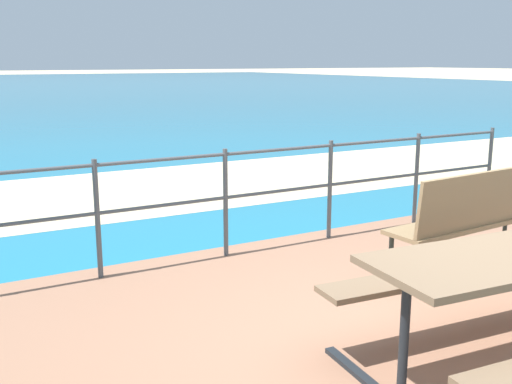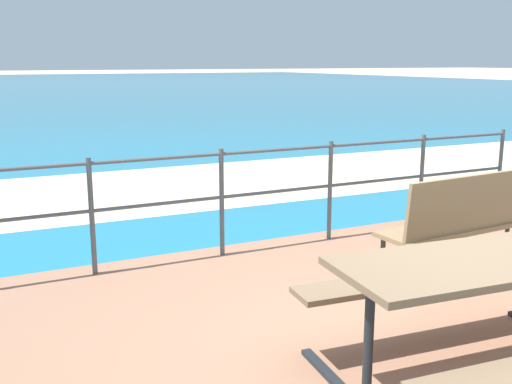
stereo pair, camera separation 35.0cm
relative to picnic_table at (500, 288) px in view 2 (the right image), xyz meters
The scene contains 7 objects.
ground_plane 0.79m from the picnic_table, 74.33° to the left, with size 240.00×240.00×0.00m, color beige.
patio_paving 0.76m from the picnic_table, 74.33° to the left, with size 6.40×5.20×0.06m, color #996B51.
sea_water 40.45m from the picnic_table, 89.82° to the left, with size 90.00×90.00×0.01m, color teal.
beach_strip 6.24m from the picnic_table, 88.85° to the left, with size 54.00×3.26×0.01m, color beige.
picnic_table is the anchor object (origin of this frame).
park_bench 1.74m from the picnic_table, 48.74° to the left, with size 1.69×0.53×0.92m.
railing_fence 2.80m from the picnic_table, 87.45° to the left, with size 5.94×0.04×1.01m.
Camera 2 is at (-2.64, -2.60, 1.84)m, focal length 41.85 mm.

